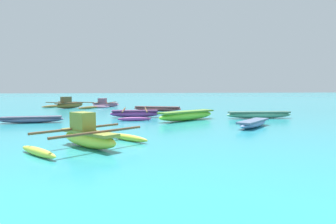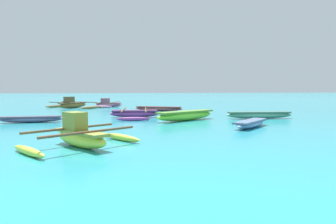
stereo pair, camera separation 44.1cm
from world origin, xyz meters
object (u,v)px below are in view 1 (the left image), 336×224
Objects in this scene: moored_boat_2 at (105,104)px; moored_boat_8 at (32,119)px; moored_boat_0 at (88,136)px; moored_boat_1 at (187,115)px; moored_boat_4 at (253,123)px; moored_boat_7 at (259,114)px; moored_boat_3 at (135,114)px; moored_boat_5 at (157,108)px; moored_boat_6 at (69,104)px.

moored_boat_2 is 12.91m from moored_boat_8.
moored_boat_2 is at bearing 142.34° from moored_boat_0.
moored_boat_0 is at bearing -68.08° from moored_boat_8.
moored_boat_4 is (1.94, -3.25, -0.10)m from moored_boat_1.
moored_boat_7 is at bearing 90.49° from moored_boat_0.
moored_boat_3 is 5.34m from moored_boat_8.
moored_boat_5 is (3.61, -6.18, -0.07)m from moored_boat_2.
moored_boat_7 is (11.00, -11.52, -0.10)m from moored_boat_6.
moored_boat_1 is at bearing -110.43° from moored_boat_6.
moored_boat_6 is at bearing 89.94° from moored_boat_1.
moored_boat_2 is 15.11m from moored_boat_7.
moored_boat_6 is 11.12m from moored_boat_8.
moored_boat_6 is at bearing 77.39° from moored_boat_4.
moored_boat_2 is 3.25m from moored_boat_6.
moored_boat_0 is at bearing -74.77° from moored_boat_2.
moored_boat_5 is at bearing 130.07° from moored_boat_7.
moored_boat_8 is at bearing -155.62° from moored_boat_3.
moored_boat_7 reaches higher than moored_boat_5.
moored_boat_3 reaches higher than moored_boat_4.
moored_boat_8 is (-7.50, 0.56, -0.09)m from moored_boat_1.
moored_boat_3 is 1.76× the size of moored_boat_4.
moored_boat_2 is at bearing 72.85° from moored_boat_8.
moored_boat_1 is at bearing -62.19° from moored_boat_5.
moored_boat_4 is 0.50× the size of moored_boat_6.
moored_boat_6 reaches higher than moored_boat_1.
moored_boat_6 is at bearing 169.12° from moored_boat_5.
moored_boat_6 reaches higher than moored_boat_0.
moored_boat_7 is at bearing -30.75° from moored_boat_5.
moored_boat_2 is 0.93× the size of moored_boat_3.
moored_boat_0 is 8.66m from moored_boat_3.
moored_boat_6 is at bearing 122.05° from moored_boat_3.
moored_boat_7 is at bearing 13.74° from moored_boat_4.
moored_boat_7 is (4.40, -6.63, 0.02)m from moored_boat_5.
moored_boat_1 is 1.25× the size of moored_boat_8.
moored_boat_2 is at bearing 66.60° from moored_boat_4.
moored_boat_1 is 13.53m from moored_boat_6.
moored_boat_1 reaches higher than moored_boat_5.
moored_boat_1 is 4.15m from moored_boat_7.
moored_boat_6 is at bearing 85.83° from moored_boat_8.
moored_boat_6 is at bearing 151.68° from moored_boat_0.
moored_boat_2 reaches higher than moored_boat_1.
moored_boat_0 is 13.71m from moored_boat_5.
moored_boat_4 is (5.80, -16.20, -0.09)m from moored_boat_2.
moored_boat_8 is (-5.09, -1.59, -0.05)m from moored_boat_3.
moored_boat_5 is at bearing -87.40° from moored_boat_6.
moored_boat_3 reaches higher than moored_boat_8.
moored_boat_6 is 1.62× the size of moored_boat_8.
moored_boat_5 is 1.19× the size of moored_boat_8.
moored_boat_7 is (8.02, -12.81, -0.05)m from moored_boat_2.
moored_boat_8 reaches higher than moored_boat_4.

